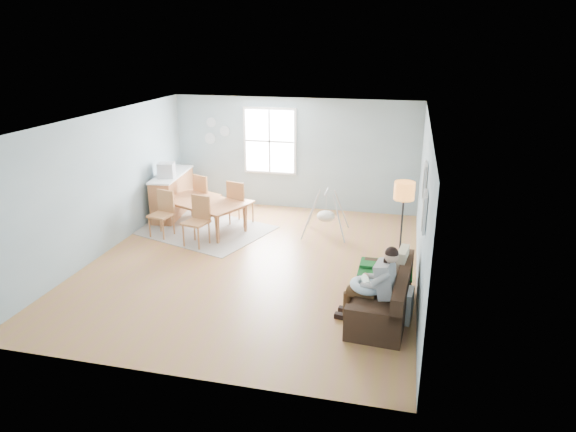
% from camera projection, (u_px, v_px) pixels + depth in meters
% --- Properties ---
extents(room, '(8.40, 9.40, 3.90)m').
position_uv_depth(room, '(250.00, 135.00, 8.87)').
color(room, '#AF7B3E').
extents(window, '(1.32, 0.08, 1.62)m').
position_uv_depth(window, '(270.00, 141.00, 12.44)').
color(window, silver).
rests_on(window, room).
extents(pictures, '(0.05, 1.34, 0.74)m').
position_uv_depth(pictures, '(425.00, 196.00, 7.45)').
color(pictures, silver).
rests_on(pictures, room).
extents(wall_plates, '(0.67, 0.02, 0.66)m').
position_uv_depth(wall_plates, '(215.00, 131.00, 12.70)').
color(wall_plates, '#A5B9C6').
rests_on(wall_plates, room).
extents(sofa, '(0.92, 1.90, 0.75)m').
position_uv_depth(sofa, '(384.00, 299.00, 7.79)').
color(sofa, black).
rests_on(sofa, room).
extents(green_throw, '(0.86, 0.74, 0.04)m').
position_uv_depth(green_throw, '(386.00, 269.00, 8.30)').
color(green_throw, '#166122').
rests_on(green_throw, sofa).
extents(beige_pillow, '(0.19, 0.47, 0.46)m').
position_uv_depth(beige_pillow, '(402.00, 263.00, 8.04)').
color(beige_pillow, beige).
rests_on(beige_pillow, sofa).
extents(father, '(0.93, 0.49, 1.24)m').
position_uv_depth(father, '(376.00, 282.00, 7.46)').
color(father, '#939396').
rests_on(father, sofa).
extents(nursing_pillow, '(0.49, 0.48, 0.19)m').
position_uv_depth(nursing_pillow, '(366.00, 286.00, 7.52)').
color(nursing_pillow, silver).
rests_on(nursing_pillow, father).
extents(infant, '(0.18, 0.33, 0.12)m').
position_uv_depth(infant, '(366.00, 280.00, 7.53)').
color(infant, white).
rests_on(infant, nursing_pillow).
extents(toddler, '(0.50, 0.28, 0.76)m').
position_uv_depth(toddler, '(383.00, 271.00, 7.85)').
color(toddler, white).
rests_on(toddler, sofa).
extents(floor_lamp, '(0.35, 0.35, 1.72)m').
position_uv_depth(floor_lamp, '(404.00, 199.00, 8.72)').
color(floor_lamp, black).
rests_on(floor_lamp, room).
extents(storage_cube, '(0.48, 0.44, 0.49)m').
position_uv_depth(storage_cube, '(397.00, 304.00, 7.70)').
color(storage_cube, white).
rests_on(storage_cube, room).
extents(rug, '(3.22, 2.82, 0.01)m').
position_uv_depth(rug, '(203.00, 229.00, 11.36)').
color(rug, '#A09C92').
rests_on(rug, room).
extents(dining_table, '(2.12, 1.70, 0.65)m').
position_uv_depth(dining_table, '(203.00, 216.00, 11.25)').
color(dining_table, '#9C5933').
rests_on(dining_table, rug).
extents(chair_sw, '(0.52, 0.52, 0.97)m').
position_uv_depth(chair_sw, '(163.00, 210.00, 10.89)').
color(chair_sw, '#A26E37').
rests_on(chair_sw, rug).
extents(chair_se, '(0.55, 0.55, 1.01)m').
position_uv_depth(chair_se, '(198.00, 217.00, 10.40)').
color(chair_se, '#A26E37').
rests_on(chair_se, rug).
extents(chair_nw, '(0.63, 0.63, 1.05)m').
position_uv_depth(chair_nw, '(204.00, 193.00, 11.94)').
color(chair_nw, '#A26E37').
rests_on(chair_nw, rug).
extents(chair_ne, '(0.57, 0.57, 1.04)m').
position_uv_depth(chair_ne, '(239.00, 200.00, 11.45)').
color(chair_ne, '#A26E37').
rests_on(chair_ne, rug).
extents(counter, '(0.72, 1.84, 1.00)m').
position_uv_depth(counter, '(173.00, 194.00, 12.21)').
color(counter, '#9C5933').
rests_on(counter, room).
extents(monitor, '(0.42, 0.41, 0.34)m').
position_uv_depth(monitor, '(166.00, 170.00, 11.67)').
color(monitor, '#B7B7BC').
rests_on(monitor, counter).
extents(baby_swing, '(0.98, 0.99, 0.96)m').
position_uv_depth(baby_swing, '(326.00, 216.00, 10.95)').
color(baby_swing, '#B7B7BC').
rests_on(baby_swing, room).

